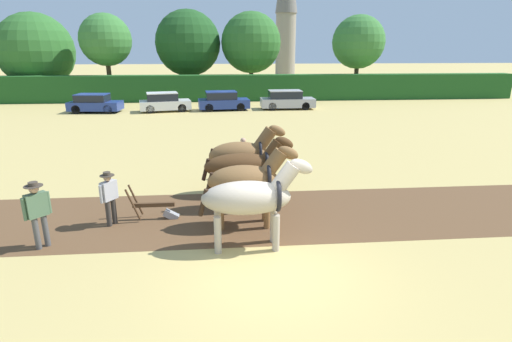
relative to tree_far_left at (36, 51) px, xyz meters
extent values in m
plane|color=tan|center=(19.19, -34.51, -4.55)|extent=(240.00, 240.00, 0.00)
cube|color=brown|center=(13.80, -31.33, -4.55)|extent=(32.04, 4.07, 0.01)
cube|color=#1E511E|center=(19.19, -3.80, -3.35)|extent=(55.11, 1.62, 2.40)
cylinder|color=brown|center=(0.00, 0.00, -3.27)|extent=(0.44, 0.44, 2.56)
sphere|color=#2D6628|center=(0.00, 0.00, 0.00)|extent=(7.25, 7.25, 7.25)
cylinder|color=#4C3823|center=(7.21, -1.64, -2.43)|extent=(0.44, 0.44, 4.24)
sphere|color=#387533|center=(7.21, -1.64, 1.02)|extent=(4.85, 4.85, 4.85)
cylinder|color=#4C3823|center=(14.75, 0.78, -2.81)|extent=(0.44, 0.44, 3.48)
sphere|color=#1E4C1E|center=(14.75, 0.78, 0.75)|extent=(6.61, 6.61, 6.61)
cylinder|color=#423323|center=(21.16, -0.22, -2.71)|extent=(0.44, 0.44, 3.69)
sphere|color=#2D6628|center=(21.16, -0.22, 0.80)|extent=(6.04, 6.04, 6.04)
cylinder|color=#423323|center=(31.96, -1.24, -2.57)|extent=(0.44, 0.44, 3.96)
sphere|color=#387533|center=(31.96, -1.24, 0.86)|extent=(5.27, 5.27, 5.27)
cylinder|color=gray|center=(28.17, 22.05, 0.38)|extent=(3.07, 3.07, 9.86)
ellipsoid|color=#B2A38E|center=(18.61, -33.31, -3.21)|extent=(2.22, 0.89, 0.85)
cylinder|color=#B2A38E|center=(19.33, -33.06, -4.07)|extent=(0.18, 0.18, 0.97)
cylinder|color=#B2A38E|center=(19.33, -33.55, -4.07)|extent=(0.18, 0.18, 0.97)
cylinder|color=#B2A38E|center=(17.89, -33.06, -4.07)|extent=(0.18, 0.18, 0.97)
cylinder|color=#B2A38E|center=(17.89, -33.55, -4.07)|extent=(0.18, 0.18, 0.97)
cylinder|color=#B2A38E|center=(19.55, -33.31, -2.72)|extent=(0.79, 0.40, 0.88)
ellipsoid|color=#B2A38E|center=(19.96, -33.30, -2.43)|extent=(0.68, 0.26, 0.54)
cube|color=black|center=(19.73, -33.30, -2.54)|extent=(0.41, 0.08, 0.56)
cylinder|color=black|center=(17.55, -33.31, -3.29)|extent=(0.30, 0.12, 0.71)
torus|color=black|center=(19.39, -33.31, -3.14)|extent=(0.11, 0.87, 0.87)
ellipsoid|color=brown|center=(18.61, -31.98, -3.20)|extent=(1.99, 0.92, 0.87)
cylinder|color=brown|center=(19.25, -31.73, -4.07)|extent=(0.18, 0.18, 0.96)
cylinder|color=brown|center=(19.25, -32.23, -4.07)|extent=(0.18, 0.18, 0.96)
cylinder|color=brown|center=(17.96, -31.73, -4.07)|extent=(0.18, 0.18, 0.96)
cylinder|color=brown|center=(17.96, -32.24, -4.07)|extent=(0.18, 0.18, 0.96)
cylinder|color=brown|center=(19.45, -31.98, -2.72)|extent=(0.79, 0.41, 0.88)
ellipsoid|color=brown|center=(19.86, -31.98, -2.43)|extent=(0.68, 0.26, 0.54)
cube|color=black|center=(19.63, -31.98, -2.53)|extent=(0.41, 0.08, 0.55)
cylinder|color=black|center=(17.66, -31.98, -3.29)|extent=(0.30, 0.12, 0.71)
torus|color=black|center=(19.30, -31.98, -3.13)|extent=(0.11, 0.89, 0.89)
ellipsoid|color=#513319|center=(18.60, -30.66, -3.17)|extent=(2.27, 0.85, 0.80)
cylinder|color=#513319|center=(19.34, -30.42, -4.04)|extent=(0.18, 0.18, 1.02)
cylinder|color=#513319|center=(19.34, -30.89, -4.04)|extent=(0.18, 0.18, 1.02)
cylinder|color=#513319|center=(17.87, -30.43, -4.04)|extent=(0.18, 0.18, 1.02)
cylinder|color=#513319|center=(17.87, -30.89, -4.04)|extent=(0.18, 0.18, 1.02)
cylinder|color=#513319|center=(19.57, -30.66, -2.73)|extent=(0.73, 0.38, 0.82)
ellipsoid|color=#513319|center=(19.94, -30.66, -2.46)|extent=(0.68, 0.26, 0.54)
cube|color=black|center=(19.74, -30.66, -2.56)|extent=(0.38, 0.08, 0.51)
cylinder|color=black|center=(17.53, -30.66, -3.26)|extent=(0.30, 0.12, 0.71)
torus|color=black|center=(19.40, -30.66, -3.11)|extent=(0.11, 0.83, 0.83)
ellipsoid|color=brown|center=(18.60, -29.33, -3.18)|extent=(2.05, 0.98, 0.92)
cylinder|color=brown|center=(19.27, -29.06, -4.07)|extent=(0.18, 0.18, 0.96)
cylinder|color=brown|center=(19.27, -29.60, -4.07)|extent=(0.18, 0.18, 0.96)
cylinder|color=brown|center=(17.94, -29.07, -4.07)|extent=(0.18, 0.18, 0.96)
cylinder|color=brown|center=(17.94, -29.60, -4.07)|extent=(0.18, 0.18, 0.96)
cylinder|color=brown|center=(19.47, -29.33, -2.66)|extent=(0.84, 0.44, 0.94)
ellipsoid|color=brown|center=(19.91, -29.33, -2.35)|extent=(0.68, 0.26, 0.54)
cube|color=black|center=(19.66, -29.33, -2.47)|extent=(0.44, 0.08, 0.59)
cylinder|color=black|center=(17.63, -29.33, -3.28)|extent=(0.30, 0.12, 0.71)
torus|color=black|center=(19.32, -29.33, -3.11)|extent=(0.11, 0.94, 0.94)
cube|color=#4C331E|center=(15.99, -31.32, -4.10)|extent=(1.22, 0.10, 0.12)
cube|color=#939399|center=(16.47, -31.32, -4.45)|extent=(0.48, 0.20, 0.39)
cylinder|color=#4C331E|center=(15.44, -31.13, -4.00)|extent=(0.40, 0.06, 0.96)
cylinder|color=#4C331E|center=(15.44, -31.53, -4.00)|extent=(0.40, 0.06, 0.96)
cylinder|color=#38332D|center=(14.89, -31.55, -4.16)|extent=(0.14, 0.14, 0.77)
cylinder|color=#38332D|center=(14.78, -31.72, -4.16)|extent=(0.14, 0.14, 0.77)
cube|color=#B7B7BC|center=(14.84, -31.64, -3.51)|extent=(0.42, 0.49, 0.55)
sphere|color=tan|center=(14.84, -31.64, -3.12)|extent=(0.21, 0.21, 0.21)
cylinder|color=#B7B7BC|center=(14.99, -31.41, -3.53)|extent=(0.09, 0.09, 0.51)
cylinder|color=#B7B7BC|center=(14.69, -31.86, -3.53)|extent=(0.09, 0.09, 0.51)
cylinder|color=#42382D|center=(14.84, -31.64, -3.06)|extent=(0.40, 0.40, 0.02)
cylinder|color=#42382D|center=(14.84, -31.64, -3.01)|extent=(0.20, 0.20, 0.10)
cylinder|color=#4C4C4C|center=(18.86, -27.48, -4.15)|extent=(0.14, 0.14, 0.80)
cylinder|color=#4C4C4C|center=(18.83, -27.69, -4.15)|extent=(0.14, 0.14, 0.80)
cube|color=#3D5184|center=(18.84, -27.59, -3.46)|extent=(0.25, 0.49, 0.57)
sphere|color=tan|center=(18.84, -27.59, -3.07)|extent=(0.22, 0.22, 0.22)
cylinder|color=#3D5184|center=(18.88, -27.31, -3.49)|extent=(0.09, 0.09, 0.53)
cylinder|color=#3D5184|center=(18.81, -27.87, -3.49)|extent=(0.09, 0.09, 0.53)
cylinder|color=#4C4C4C|center=(13.51, -32.81, -4.12)|extent=(0.14, 0.14, 0.86)
cylinder|color=#4C4C4C|center=(13.36, -32.97, -4.12)|extent=(0.14, 0.14, 0.86)
cube|color=#4C6B4C|center=(13.43, -32.89, -3.39)|extent=(0.49, 0.50, 0.61)
sphere|color=tan|center=(13.43, -32.89, -2.96)|extent=(0.23, 0.23, 0.23)
cylinder|color=#4C6B4C|center=(13.64, -32.67, -3.41)|extent=(0.09, 0.09, 0.57)
cylinder|color=#4C6B4C|center=(13.23, -33.10, -3.41)|extent=(0.09, 0.09, 0.57)
cylinder|color=#42382D|center=(13.43, -32.89, -2.89)|extent=(0.44, 0.44, 0.02)
cylinder|color=#42382D|center=(13.43, -32.89, -2.84)|extent=(0.22, 0.22, 0.10)
cube|color=navy|center=(8.19, -10.19, -4.03)|extent=(4.04, 2.08, 0.66)
cube|color=black|center=(7.99, -10.17, -3.44)|extent=(2.47, 1.78, 0.53)
cube|color=navy|center=(7.99, -10.17, -3.15)|extent=(2.47, 1.78, 0.06)
cylinder|color=black|center=(9.46, -9.51, -4.21)|extent=(0.69, 0.27, 0.68)
cylinder|color=black|center=(9.34, -11.06, -4.21)|extent=(0.69, 0.27, 0.68)
cylinder|color=black|center=(7.04, -9.31, -4.21)|extent=(0.69, 0.27, 0.68)
cylinder|color=black|center=(6.92, -10.87, -4.21)|extent=(0.69, 0.27, 0.68)
cube|color=silver|center=(13.57, -10.15, -4.03)|extent=(4.19, 2.52, 0.69)
cube|color=black|center=(13.38, -10.19, -3.40)|extent=(2.62, 2.03, 0.57)
cube|color=silver|center=(13.38, -10.19, -3.08)|extent=(2.62, 2.03, 0.06)
cylinder|color=black|center=(14.61, -9.14, -4.22)|extent=(0.68, 0.35, 0.65)
cylinder|color=black|center=(14.92, -10.66, -4.22)|extent=(0.68, 0.35, 0.65)
cylinder|color=black|center=(12.23, -9.63, -4.22)|extent=(0.68, 0.35, 0.65)
cylinder|color=black|center=(12.54, -11.15, -4.22)|extent=(0.68, 0.35, 0.65)
cube|color=navy|center=(18.22, -9.83, -4.02)|extent=(4.21, 2.23, 0.70)
cube|color=black|center=(18.01, -9.85, -3.38)|extent=(2.58, 1.89, 0.58)
cube|color=navy|center=(18.01, -9.85, -3.06)|extent=(2.58, 1.89, 0.06)
cylinder|color=black|center=(19.38, -8.90, -4.22)|extent=(0.67, 0.28, 0.65)
cylinder|color=black|center=(19.55, -10.50, -4.22)|extent=(0.67, 0.28, 0.65)
cylinder|color=black|center=(16.89, -9.15, -4.22)|extent=(0.67, 0.28, 0.65)
cylinder|color=black|center=(17.05, -10.76, -4.22)|extent=(0.67, 0.28, 0.65)
cube|color=#A8A8B2|center=(23.47, -9.66, -4.02)|extent=(4.41, 1.84, 0.71)
cube|color=black|center=(23.25, -9.66, -3.37)|extent=(2.65, 1.64, 0.59)
cube|color=#A8A8B2|center=(23.25, -9.66, -3.05)|extent=(2.65, 1.64, 0.06)
cylinder|color=black|center=(24.83, -8.86, -4.23)|extent=(0.64, 0.23, 0.64)
cylinder|color=black|center=(24.84, -10.43, -4.23)|extent=(0.64, 0.23, 0.64)
cylinder|color=black|center=(22.11, -8.88, -4.23)|extent=(0.64, 0.23, 0.64)
cylinder|color=black|center=(22.12, -10.46, -4.23)|extent=(0.64, 0.23, 0.64)
camera|label=1|loc=(18.07, -42.48, 0.34)|focal=28.00mm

